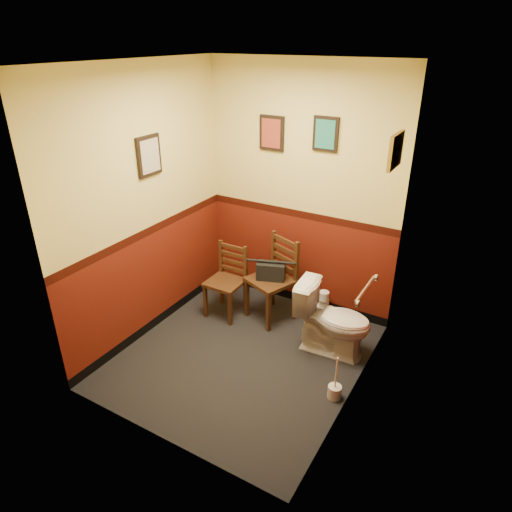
% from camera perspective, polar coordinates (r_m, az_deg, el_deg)
% --- Properties ---
extents(floor, '(2.20, 2.40, 0.00)m').
position_cam_1_polar(floor, '(4.65, -1.58, -12.32)').
color(floor, black).
rests_on(floor, ground).
extents(ceiling, '(2.20, 2.40, 0.00)m').
position_cam_1_polar(ceiling, '(3.65, -2.14, 23.09)').
color(ceiling, silver).
rests_on(ceiling, ground).
extents(wall_back, '(2.20, 0.00, 2.70)m').
position_cam_1_polar(wall_back, '(4.95, 5.58, 7.85)').
color(wall_back, '#59160C').
rests_on(wall_back, ground).
extents(wall_front, '(2.20, 0.00, 2.70)m').
position_cam_1_polar(wall_front, '(3.11, -13.56, -4.39)').
color(wall_front, '#59160C').
rests_on(wall_front, ground).
extents(wall_left, '(0.00, 2.40, 2.70)m').
position_cam_1_polar(wall_left, '(4.60, -13.62, 5.77)').
color(wall_left, '#59160C').
rests_on(wall_left, ground).
extents(wall_right, '(0.00, 2.40, 2.70)m').
position_cam_1_polar(wall_right, '(3.55, 13.45, -0.39)').
color(wall_right, '#59160C').
rests_on(wall_right, ground).
extents(grab_bar, '(0.05, 0.56, 0.06)m').
position_cam_1_polar(grab_bar, '(3.96, 13.55, -4.08)').
color(grab_bar, silver).
rests_on(grab_bar, wall_right).
extents(framed_print_back_a, '(0.28, 0.04, 0.36)m').
position_cam_1_polar(framed_print_back_a, '(4.93, 1.97, 15.10)').
color(framed_print_back_a, black).
rests_on(framed_print_back_a, wall_back).
extents(framed_print_back_b, '(0.26, 0.04, 0.34)m').
position_cam_1_polar(framed_print_back_b, '(4.67, 8.69, 14.83)').
color(framed_print_back_b, black).
rests_on(framed_print_back_b, wall_back).
extents(framed_print_left, '(0.04, 0.30, 0.38)m').
position_cam_1_polar(framed_print_left, '(4.51, -13.22, 12.09)').
color(framed_print_left, black).
rests_on(framed_print_left, wall_left).
extents(framed_print_right, '(0.04, 0.34, 0.28)m').
position_cam_1_polar(framed_print_right, '(3.88, 17.04, 12.47)').
color(framed_print_right, olive).
rests_on(framed_print_right, wall_right).
extents(toilet, '(0.77, 0.47, 0.73)m').
position_cam_1_polar(toilet, '(4.57, 9.62, -7.92)').
color(toilet, white).
rests_on(toilet, floor).
extents(toilet_brush, '(0.12, 0.12, 0.43)m').
position_cam_1_polar(toilet_brush, '(4.22, 9.79, -16.29)').
color(toilet_brush, silver).
rests_on(toilet_brush, floor).
extents(chair_left, '(0.38, 0.38, 0.82)m').
position_cam_1_polar(chair_left, '(5.09, -3.63, -3.11)').
color(chair_left, '#4A2A16').
rests_on(chair_left, floor).
extents(chair_right, '(0.57, 0.57, 0.94)m').
position_cam_1_polar(chair_right, '(4.99, 2.23, -2.91)').
color(chair_right, '#4A2A16').
rests_on(chair_right, floor).
extents(handbag, '(0.34, 0.25, 0.22)m').
position_cam_1_polar(handbag, '(4.91, 1.88, -1.87)').
color(handbag, black).
rests_on(handbag, chair_right).
extents(tp_stack, '(0.23, 0.14, 0.31)m').
position_cam_1_polar(tp_stack, '(5.24, 8.47, -6.04)').
color(tp_stack, silver).
rests_on(tp_stack, floor).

